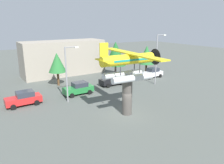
% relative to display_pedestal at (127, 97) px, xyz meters
% --- Properties ---
extents(ground_plane, '(140.00, 140.00, 0.00)m').
position_rel_display_pedestal_xyz_m(ground_plane, '(0.00, 0.00, -2.00)').
color(ground_plane, '#515651').
extents(display_pedestal, '(1.10, 1.10, 4.01)m').
position_rel_display_pedestal_xyz_m(display_pedestal, '(0.00, 0.00, 0.00)').
color(display_pedestal, '#4C4742').
rests_on(display_pedestal, ground).
extents(floatplane_monument, '(6.98, 10.45, 4.00)m').
position_rel_display_pedestal_xyz_m(floatplane_monument, '(0.13, -0.01, 3.68)').
color(floatplane_monument, silver).
rests_on(floatplane_monument, display_pedestal).
extents(car_near_red, '(4.20, 2.02, 1.76)m').
position_rel_display_pedestal_xyz_m(car_near_red, '(-8.97, 9.11, -1.12)').
color(car_near_red, red).
rests_on(car_near_red, ground).
extents(car_mid_green, '(4.20, 2.02, 1.76)m').
position_rel_display_pedestal_xyz_m(car_mid_green, '(-1.58, 9.18, -1.12)').
color(car_mid_green, '#237A38').
rests_on(car_mid_green, ground).
extents(car_far_black, '(4.20, 2.02, 1.76)m').
position_rel_display_pedestal_xyz_m(car_far_black, '(4.99, 10.34, -1.12)').
color(car_far_black, black).
rests_on(car_far_black, ground).
extents(car_distant_white, '(4.20, 2.02, 1.76)m').
position_rel_display_pedestal_xyz_m(car_distant_white, '(13.86, 10.50, -1.12)').
color(car_distant_white, white).
rests_on(car_distant_white, ground).
extents(streetlight_primary, '(1.84, 0.28, 7.07)m').
position_rel_display_pedestal_xyz_m(streetlight_primary, '(-3.84, 7.15, 2.15)').
color(streetlight_primary, gray).
rests_on(streetlight_primary, ground).
extents(streetlight_secondary, '(1.84, 0.28, 8.07)m').
position_rel_display_pedestal_xyz_m(streetlight_secondary, '(11.34, 6.94, 2.67)').
color(streetlight_secondary, gray).
rests_on(streetlight_secondary, ground).
extents(storefront_building, '(15.58, 5.32, 6.51)m').
position_rel_display_pedestal_xyz_m(storefront_building, '(1.34, 22.00, 1.25)').
color(storefront_building, '#9E9384').
rests_on(storefront_building, ground).
extents(tree_east, '(2.76, 2.76, 5.32)m').
position_rel_display_pedestal_xyz_m(tree_east, '(-2.41, 15.05, 1.75)').
color(tree_east, brown).
rests_on(tree_east, ground).
extents(tree_center_back, '(3.95, 3.95, 6.45)m').
position_rel_display_pedestal_xyz_m(tree_center_back, '(9.00, 15.36, 2.24)').
color(tree_center_back, brown).
rests_on(tree_center_back, ground).
extents(tree_far_east, '(3.07, 3.07, 5.65)m').
position_rel_display_pedestal_xyz_m(tree_far_east, '(14.20, 12.51, 1.91)').
color(tree_far_east, brown).
rests_on(tree_far_east, ground).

